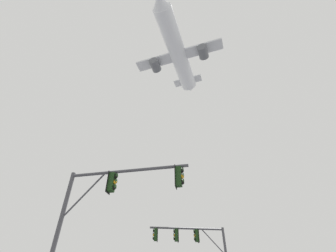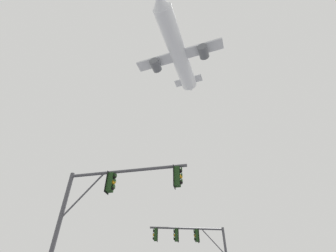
{
  "view_description": "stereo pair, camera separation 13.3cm",
  "coord_description": "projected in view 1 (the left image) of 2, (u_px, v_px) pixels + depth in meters",
  "views": [
    {
      "loc": [
        -0.03,
        -4.07,
        1.23
      ],
      "look_at": [
        -0.48,
        15.26,
        15.79
      ],
      "focal_mm": 24.42,
      "sensor_mm": 36.0,
      "label": 1
    },
    {
      "loc": [
        0.1,
        -4.06,
        1.23
      ],
      "look_at": [
        -0.48,
        15.26,
        15.79
      ],
      "focal_mm": 24.42,
      "sensor_mm": 36.0,
      "label": 2
    }
  ],
  "objects": [
    {
      "name": "signal_pole_near",
      "position": [
        106.0,
        201.0,
        10.35
      ],
      "size": [
        5.89,
        1.25,
        6.3
      ],
      "color": "#4C4C51",
      "rests_on": "ground"
    },
    {
      "name": "signal_pole_far",
      "position": [
        195.0,
        244.0,
        18.11
      ],
      "size": [
        6.12,
        1.08,
        5.93
      ],
      "color": "#4C4C51",
      "rests_on": "ground"
    },
    {
      "name": "airplane",
      "position": [
        177.0,
        52.0,
        53.52
      ],
      "size": [
        20.56,
        26.62,
        7.35
      ],
      "color": "white"
    }
  ]
}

